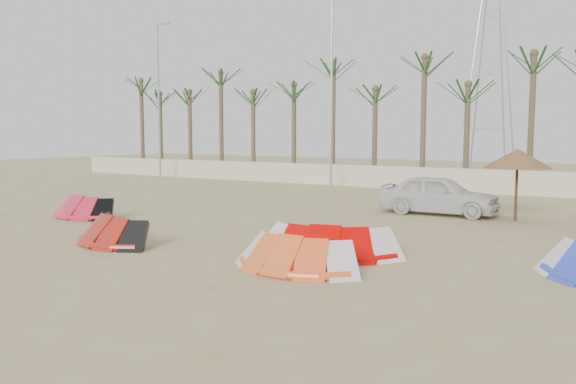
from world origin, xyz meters
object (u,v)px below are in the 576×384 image
Objects in this scene: kite_red_left at (89,206)px; car at (439,195)px; parasol_left at (518,159)px; kite_red_right at (334,238)px; kite_orange at (301,251)px; kite_red_mid at (120,228)px.

car reaches higher than kite_red_left.
parasol_left reaches higher than kite_red_left.
parasol_left is at bearing 71.72° from kite_red_right.
kite_orange is 1.19× the size of parasol_left.
kite_red_mid is 1.27× the size of parasol_left.
kite_red_left and kite_red_mid have the same top height.
kite_orange is at bearing 1.04° from kite_red_mid.
kite_red_mid is at bearing 149.18° from car.
kite_red_left is at bearing -151.41° from parasol_left.
kite_red_right is 8.86m from car.
kite_red_right is 1.49× the size of parasol_left.
kite_red_right is at bearing -108.28° from parasol_left.
kite_red_right is at bearing 92.94° from kite_orange.
kite_red_mid is 1.06× the size of kite_orange.
kite_red_mid is 13.94m from parasol_left.
kite_red_mid is 6.31m from kite_red_right.
car is (-2.89, 0.18, -1.49)m from parasol_left.
kite_red_left is 1.02× the size of kite_orange.
parasol_left reaches higher than kite_orange.
parasol_left is at bearing -95.31° from car.
parasol_left reaches higher than kite_red_right.
kite_red_right is 0.85× the size of car.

